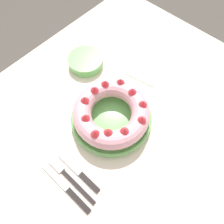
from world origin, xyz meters
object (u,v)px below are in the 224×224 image
Objects in this scene: fork at (68,177)px; serving_dish at (112,118)px; bundt_cake at (112,112)px; napkin at (149,66)px; side_bowl at (86,61)px; serving_knife at (69,190)px; cake_knife at (81,174)px.

serving_dish is at bearing 7.45° from fork.
bundt_cake reaches higher than serving_dish.
serving_dish is at bearing -169.49° from napkin.
bundt_cake reaches higher than side_bowl.
serving_knife reaches higher than napkin.
serving_knife is 0.50m from side_bowl.
bundt_cake reaches higher than cake_knife.
fork is at bearing -172.13° from bundt_cake.
bundt_cake is 0.28m from side_bowl.
fork is 0.53m from napkin.
serving_knife is (-0.27, -0.06, -0.01)m from serving_dish.
napkin is (0.17, -0.20, -0.02)m from side_bowl.
fork is 0.95× the size of serving_knife.
bundt_cake is 1.23× the size of serving_knife.
side_bowl reaches higher than cake_knife.
bundt_cake is at bearing 7.45° from fork.
serving_dish is 1.34× the size of serving_knife.
bundt_cake is at bearing -115.08° from side_bowl.
cake_knife is at bearing 10.93° from serving_knife.
cake_knife reaches higher than fork.
serving_dish is 0.28m from side_bowl.
serving_dish is at bearing 18.35° from cake_knife.
side_bowl is 0.82× the size of napkin.
side_bowl is at bearing 130.29° from napkin.
bundt_cake is at bearing 18.35° from cake_knife.
side_bowl is (0.12, 0.25, -0.04)m from bundt_cake.
serving_knife is 1.23× the size of napkin.
serving_dish reaches higher than serving_knife.
side_bowl is (0.36, 0.28, 0.02)m from fork.
cake_knife is 0.45m from side_bowl.
bundt_cake is 1.52× the size of napkin.
cake_knife reaches higher than napkin.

